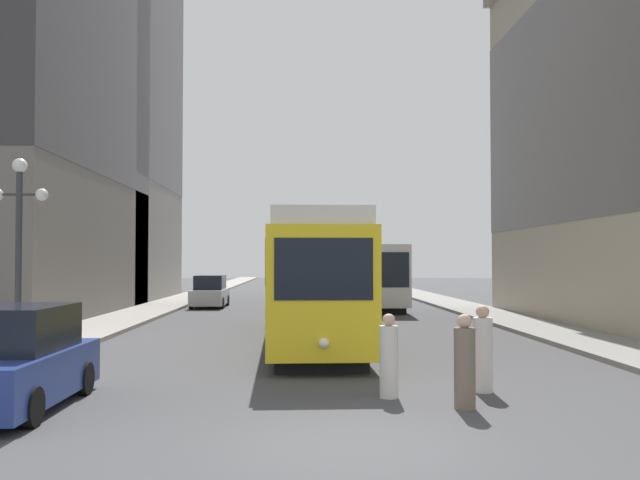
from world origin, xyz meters
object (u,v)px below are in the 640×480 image
(parked_car_left_mid, at_px, (210,292))
(pedestrian_crossing_far, at_px, (483,352))
(transit_bus, at_px, (373,273))
(pedestrian_on_sidewalk, at_px, (389,359))
(pedestrian_crossing_near, at_px, (465,365))
(streetcar, at_px, (310,277))
(lamp_post_left_near, at_px, (19,226))
(parked_car_left_near, at_px, (14,361))

(parked_car_left_mid, xyz_separation_m, pedestrian_crossing_far, (8.72, -26.00, -0.03))
(transit_bus, height_order, pedestrian_on_sidewalk, transit_bus)
(parked_car_left_mid, height_order, pedestrian_crossing_near, parked_car_left_mid)
(streetcar, distance_m, transit_bus, 16.79)
(streetcar, distance_m, pedestrian_crossing_far, 9.76)
(parked_car_left_mid, distance_m, pedestrian_crossing_far, 27.42)
(streetcar, height_order, transit_bus, streetcar)
(lamp_post_left_near, bearing_deg, parked_car_left_mid, 85.15)
(transit_bus, distance_m, pedestrian_on_sidewalk, 26.08)
(parked_car_left_near, xyz_separation_m, pedestrian_crossing_far, (8.72, 1.33, -0.03))
(parked_car_left_near, distance_m, pedestrian_crossing_near, 7.98)
(streetcar, relative_size, parked_car_left_near, 3.50)
(streetcar, relative_size, transit_bus, 1.28)
(parked_car_left_mid, height_order, pedestrian_crossing_far, parked_car_left_mid)
(parked_car_left_mid, bearing_deg, lamp_post_left_near, -94.61)
(streetcar, xyz_separation_m, parked_car_left_near, (-5.43, -10.42, -1.26))
(parked_car_left_mid, bearing_deg, pedestrian_crossing_near, -73.63)
(parked_car_left_mid, bearing_deg, pedestrian_crossing_far, -71.23)
(pedestrian_on_sidewalk, bearing_deg, streetcar, -130.12)
(parked_car_left_near, height_order, pedestrian_crossing_far, parked_car_left_near)
(streetcar, height_order, lamp_post_left_near, lamp_post_left_near)
(transit_bus, xyz_separation_m, pedestrian_on_sidewalk, (-2.54, -25.93, -1.20))
(streetcar, relative_size, pedestrian_crossing_far, 8.70)
(pedestrian_crossing_near, relative_size, pedestrian_crossing_far, 0.97)
(transit_bus, xyz_separation_m, pedestrian_crossing_far, (-0.59, -25.43, -1.14))
(pedestrian_crossing_far, distance_m, pedestrian_on_sidewalk, 2.02)
(streetcar, relative_size, pedestrian_on_sidewalk, 9.39)
(transit_bus, relative_size, pedestrian_crossing_far, 6.80)
(pedestrian_crossing_near, relative_size, lamp_post_left_near, 0.33)
(streetcar, xyz_separation_m, pedestrian_crossing_near, (2.55, -10.65, -1.32))
(pedestrian_crossing_far, bearing_deg, pedestrian_crossing_near, 15.91)
(transit_bus, relative_size, lamp_post_left_near, 2.35)
(pedestrian_crossing_far, distance_m, lamp_post_left_near, 11.52)
(parked_car_left_mid, relative_size, pedestrian_crossing_far, 2.55)
(streetcar, height_order, pedestrian_crossing_far, streetcar)
(pedestrian_crossing_far, bearing_deg, lamp_post_left_near, -67.21)
(streetcar, xyz_separation_m, parked_car_left_mid, (-5.43, 16.91, -1.26))
(streetcar, relative_size, pedestrian_crossing_near, 9.00)
(pedestrian_crossing_far, relative_size, lamp_post_left_near, 0.35)
(pedestrian_crossing_near, bearing_deg, transit_bus, 179.53)
(pedestrian_on_sidewalk, bearing_deg, pedestrian_crossing_near, 90.74)
(transit_bus, xyz_separation_m, parked_car_left_near, (-9.31, -26.76, -1.10))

